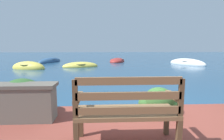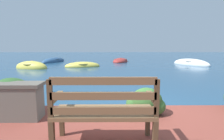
% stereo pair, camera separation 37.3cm
% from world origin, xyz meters
% --- Properties ---
extents(ground_plane, '(80.00, 80.00, 0.00)m').
position_xyz_m(ground_plane, '(0.00, 0.00, 0.00)').
color(ground_plane, navy).
extents(park_bench, '(1.30, 0.48, 0.93)m').
position_xyz_m(park_bench, '(-0.60, -1.53, 0.70)').
color(park_bench, brown).
rests_on(park_bench, patio_terrace).
extents(hedge_clump_far_left, '(1.01, 0.72, 0.68)m').
position_xyz_m(hedge_clump_far_left, '(-2.42, -0.41, 0.52)').
color(hedge_clump_far_left, '#2D5628').
rests_on(hedge_clump_far_left, patio_terrace).
extents(hedge_clump_left, '(0.73, 0.53, 0.50)m').
position_xyz_m(hedge_clump_left, '(0.14, -0.46, 0.44)').
color(hedge_clump_left, '#38662D').
rests_on(hedge_clump_left, patio_terrace).
extents(rowboat_nearest, '(2.51, 1.59, 0.88)m').
position_xyz_m(rowboat_nearest, '(-5.86, 8.04, 0.07)').
color(rowboat_nearest, '#DBC64C').
rests_on(rowboat_nearest, ground_plane).
extents(rowboat_mid, '(2.70, 1.63, 0.64)m').
position_xyz_m(rowboat_mid, '(-2.58, 9.00, 0.06)').
color(rowboat_mid, '#DBC64C').
rests_on(rowboat_mid, ground_plane).
extents(rowboat_far, '(2.45, 3.07, 0.87)m').
position_xyz_m(rowboat_far, '(5.89, 10.22, 0.07)').
color(rowboat_far, silver).
rests_on(rowboat_far, ground_plane).
extents(rowboat_outer, '(1.82, 3.43, 0.75)m').
position_xyz_m(rowboat_outer, '(-5.90, 12.82, 0.06)').
color(rowboat_outer, '#2D517A').
rests_on(rowboat_outer, ground_plane).
extents(rowboat_distant, '(1.99, 2.88, 0.64)m').
position_xyz_m(rowboat_distant, '(0.39, 12.96, 0.06)').
color(rowboat_distant, '#9E2D28').
rests_on(rowboat_distant, ground_plane).
extents(mooring_buoy, '(0.57, 0.57, 0.52)m').
position_xyz_m(mooring_buoy, '(-6.74, 10.11, 0.09)').
color(mooring_buoy, orange).
rests_on(mooring_buoy, ground_plane).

